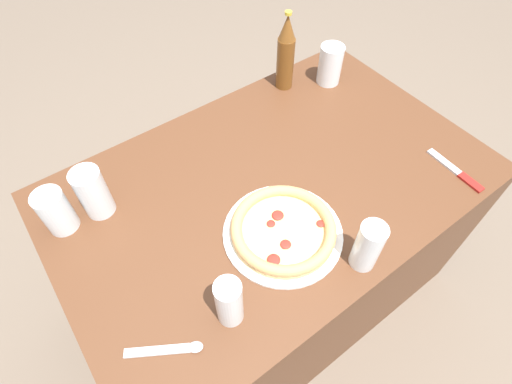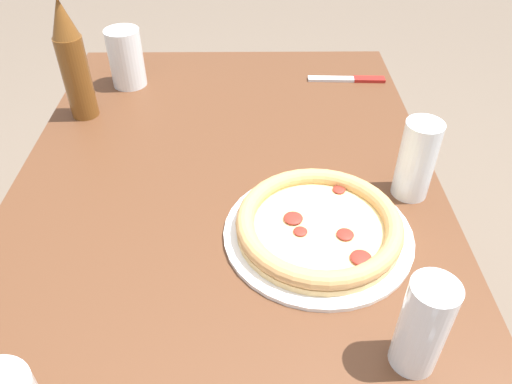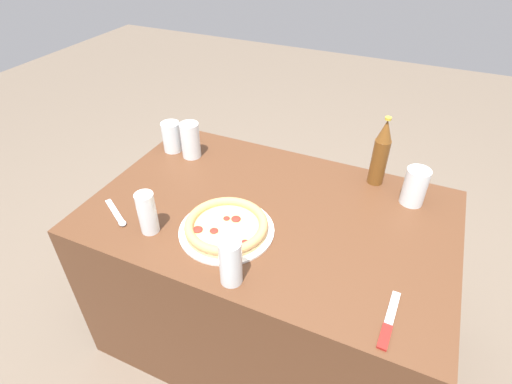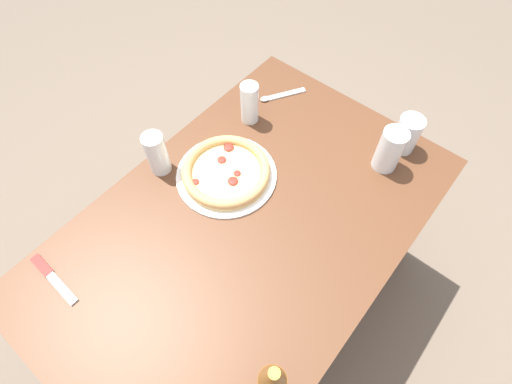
{
  "view_description": "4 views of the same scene",
  "coord_description": "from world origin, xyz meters",
  "px_view_note": "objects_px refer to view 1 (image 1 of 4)",
  "views": [
    {
      "loc": [
        0.48,
        0.57,
        1.62
      ],
      "look_at": [
        0.09,
        0.03,
        0.75
      ],
      "focal_mm": 28.0,
      "sensor_mm": 36.0,
      "label": 1
    },
    {
      "loc": [
        0.69,
        0.05,
        1.31
      ],
      "look_at": [
        0.07,
        0.06,
        0.78
      ],
      "focal_mm": 35.0,
      "sensor_mm": 36.0,
      "label": 2
    },
    {
      "loc": [
        -0.41,
        1.02,
        1.61
      ],
      "look_at": [
        0.05,
        0.0,
        0.77
      ],
      "focal_mm": 28.0,
      "sensor_mm": 36.0,
      "label": 3
    },
    {
      "loc": [
        -0.41,
        -0.38,
        1.75
      ],
      "look_at": [
        0.08,
        0.03,
        0.75
      ],
      "focal_mm": 28.0,
      "sensor_mm": 36.0,
      "label": 4
    }
  ],
  "objects_px": {
    "glass_red_wine": "(330,66)",
    "glass_water": "(229,303)",
    "knife": "(457,172)",
    "pizza_salami": "(283,230)",
    "glass_lemonade": "(94,193)",
    "beer_bottle": "(286,53)",
    "spoon": "(172,349)",
    "glass_mango_juice": "(367,247)",
    "glass_orange_juice": "(57,213)"
  },
  "relations": [
    {
      "from": "glass_orange_juice",
      "to": "beer_bottle",
      "type": "distance_m",
      "value": 0.87
    },
    {
      "from": "pizza_salami",
      "to": "glass_mango_juice",
      "type": "xyz_separation_m",
      "value": [
        -0.11,
        0.18,
        0.05
      ]
    },
    {
      "from": "glass_mango_juice",
      "to": "glass_red_wine",
      "type": "height_order",
      "value": "glass_mango_juice"
    },
    {
      "from": "glass_red_wine",
      "to": "pizza_salami",
      "type": "bearing_deg",
      "value": 37.55
    },
    {
      "from": "glass_orange_juice",
      "to": "glass_mango_juice",
      "type": "bearing_deg",
      "value": 135.9
    },
    {
      "from": "glass_water",
      "to": "spoon",
      "type": "height_order",
      "value": "glass_water"
    },
    {
      "from": "glass_orange_juice",
      "to": "beer_bottle",
      "type": "xyz_separation_m",
      "value": [
        -0.85,
        -0.12,
        0.07
      ]
    },
    {
      "from": "pizza_salami",
      "to": "glass_mango_juice",
      "type": "relative_size",
      "value": 2.11
    },
    {
      "from": "glass_mango_juice",
      "to": "beer_bottle",
      "type": "height_order",
      "value": "beer_bottle"
    },
    {
      "from": "glass_lemonade",
      "to": "glass_red_wine",
      "type": "distance_m",
      "value": 0.9
    },
    {
      "from": "glass_mango_juice",
      "to": "beer_bottle",
      "type": "relative_size",
      "value": 0.55
    },
    {
      "from": "glass_water",
      "to": "spoon",
      "type": "distance_m",
      "value": 0.16
    },
    {
      "from": "knife",
      "to": "pizza_salami",
      "type": "bearing_deg",
      "value": -14.19
    },
    {
      "from": "glass_lemonade",
      "to": "spoon",
      "type": "xyz_separation_m",
      "value": [
        0.03,
        0.45,
        -0.07
      ]
    },
    {
      "from": "beer_bottle",
      "to": "glass_water",
      "type": "bearing_deg",
      "value": 43.18
    },
    {
      "from": "glass_red_wine",
      "to": "glass_orange_juice",
      "type": "bearing_deg",
      "value": 2.59
    },
    {
      "from": "glass_red_wine",
      "to": "glass_lemonade",
      "type": "bearing_deg",
      "value": 3.43
    },
    {
      "from": "spoon",
      "to": "knife",
      "type": "bearing_deg",
      "value": 176.9
    },
    {
      "from": "glass_mango_juice",
      "to": "pizza_salami",
      "type": "bearing_deg",
      "value": -58.45
    },
    {
      "from": "pizza_salami",
      "to": "glass_water",
      "type": "distance_m",
      "value": 0.26
    },
    {
      "from": "glass_red_wine",
      "to": "spoon",
      "type": "height_order",
      "value": "glass_red_wine"
    },
    {
      "from": "pizza_salami",
      "to": "glass_mango_juice",
      "type": "height_order",
      "value": "glass_mango_juice"
    },
    {
      "from": "glass_red_wine",
      "to": "glass_water",
      "type": "bearing_deg",
      "value": 33.65
    },
    {
      "from": "spoon",
      "to": "glass_orange_juice",
      "type": "bearing_deg",
      "value": -80.87
    },
    {
      "from": "pizza_salami",
      "to": "glass_water",
      "type": "bearing_deg",
      "value": 23.18
    },
    {
      "from": "glass_lemonade",
      "to": "glass_mango_juice",
      "type": "bearing_deg",
      "value": 130.77
    },
    {
      "from": "pizza_salami",
      "to": "spoon",
      "type": "distance_m",
      "value": 0.4
    },
    {
      "from": "pizza_salami",
      "to": "glass_red_wine",
      "type": "distance_m",
      "value": 0.68
    },
    {
      "from": "pizza_salami",
      "to": "glass_lemonade",
      "type": "bearing_deg",
      "value": -45.39
    },
    {
      "from": "glass_red_wine",
      "to": "knife",
      "type": "bearing_deg",
      "value": 91.39
    },
    {
      "from": "pizza_salami",
      "to": "knife",
      "type": "xyz_separation_m",
      "value": [
        -0.56,
        0.14,
        -0.02
      ]
    },
    {
      "from": "glass_lemonade",
      "to": "spoon",
      "type": "distance_m",
      "value": 0.46
    },
    {
      "from": "glass_water",
      "to": "beer_bottle",
      "type": "bearing_deg",
      "value": -136.82
    },
    {
      "from": "glass_orange_juice",
      "to": "beer_bottle",
      "type": "relative_size",
      "value": 0.47
    },
    {
      "from": "glass_lemonade",
      "to": "beer_bottle",
      "type": "bearing_deg",
      "value": -170.26
    },
    {
      "from": "glass_orange_juice",
      "to": "glass_water",
      "type": "bearing_deg",
      "value": 115.41
    },
    {
      "from": "glass_mango_juice",
      "to": "glass_orange_juice",
      "type": "height_order",
      "value": "glass_mango_juice"
    },
    {
      "from": "glass_mango_juice",
      "to": "glass_water",
      "type": "bearing_deg",
      "value": -13.15
    },
    {
      "from": "glass_water",
      "to": "knife",
      "type": "xyz_separation_m",
      "value": [
        -0.79,
        0.04,
        -0.07
      ]
    },
    {
      "from": "glass_water",
      "to": "beer_bottle",
      "type": "relative_size",
      "value": 0.54
    },
    {
      "from": "beer_bottle",
      "to": "spoon",
      "type": "distance_m",
      "value": 0.98
    },
    {
      "from": "glass_mango_juice",
      "to": "glass_red_wine",
      "type": "relative_size",
      "value": 1.08
    },
    {
      "from": "pizza_salami",
      "to": "glass_orange_juice",
      "type": "height_order",
      "value": "glass_orange_juice"
    },
    {
      "from": "pizza_salami",
      "to": "spoon",
      "type": "height_order",
      "value": "pizza_salami"
    },
    {
      "from": "glass_red_wine",
      "to": "knife",
      "type": "height_order",
      "value": "glass_red_wine"
    },
    {
      "from": "knife",
      "to": "glass_red_wine",
      "type": "bearing_deg",
      "value": -88.61
    },
    {
      "from": "glass_lemonade",
      "to": "glass_water",
      "type": "bearing_deg",
      "value": 104.85
    },
    {
      "from": "glass_orange_juice",
      "to": "spoon",
      "type": "bearing_deg",
      "value": 99.13
    },
    {
      "from": "beer_bottle",
      "to": "knife",
      "type": "xyz_separation_m",
      "value": [
        -0.16,
        0.63,
        -0.13
      ]
    },
    {
      "from": "beer_bottle",
      "to": "glass_lemonade",
      "type": "bearing_deg",
      "value": 9.74
    }
  ]
}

